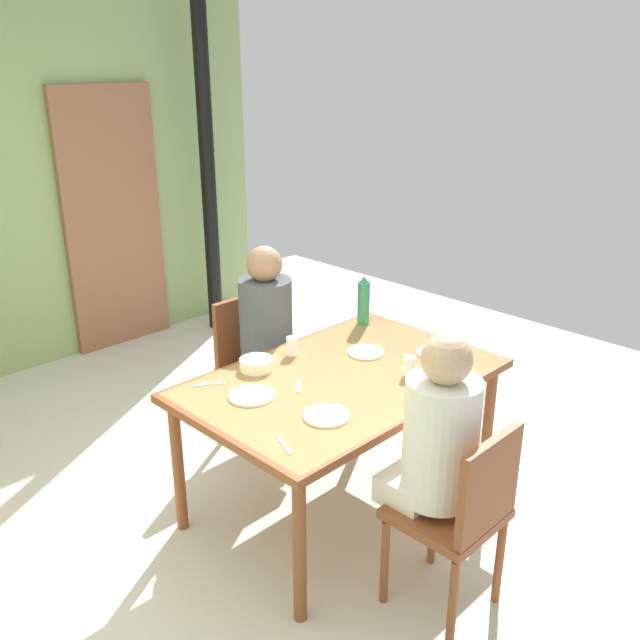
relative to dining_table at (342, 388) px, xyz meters
name	(u,v)px	position (x,y,z in m)	size (l,w,h in m)	color
ground_plane	(264,530)	(-0.43, 0.12, -0.67)	(7.06, 7.06, 0.00)	silver
door_wooden	(113,220)	(0.37, 2.75, 0.33)	(0.80, 0.05, 2.00)	#965E41
stove_pipe_column	(208,173)	(1.08, 2.48, 0.64)	(0.12, 0.12, 2.62)	black
dining_table	(342,388)	(0.00, 0.00, 0.00)	(1.52, 0.98, 0.74)	brown
chair_near_diner	(462,511)	(-0.20, -0.84, -0.17)	(0.40, 0.40, 0.87)	brown
chair_far_diner	(254,361)	(0.14, 0.84, -0.17)	(0.40, 0.40, 0.87)	brown
person_near_diner	(438,436)	(-0.20, -0.71, 0.11)	(0.30, 0.37, 0.77)	white
person_far_diner	(268,322)	(0.14, 0.71, 0.11)	(0.30, 0.37, 0.77)	#435550
water_bottle_green_near	(364,301)	(0.60, 0.39, 0.20)	(0.07, 0.07, 0.29)	#288152
serving_bowl_center	(257,364)	(-0.24, 0.35, 0.09)	(0.17, 0.17, 0.06)	#EAE5C4
dinner_plate_near_left	(435,353)	(0.54, -0.17, 0.07)	(0.20, 0.20, 0.01)	white
dinner_plate_near_right	(366,352)	(0.28, 0.10, 0.07)	(0.19, 0.19, 0.01)	white
dinner_plate_far_center	(326,415)	(-0.34, -0.23, 0.07)	(0.20, 0.20, 0.01)	white
dinner_plate_far_side	(251,395)	(-0.45, 0.15, 0.07)	(0.21, 0.21, 0.01)	white
drinking_glass_by_near_diner	(292,346)	(0.00, 0.36, 0.11)	(0.06, 0.06, 0.10)	silver
drinking_glass_by_far_diner	(409,366)	(0.24, -0.22, 0.11)	(0.06, 0.06, 0.10)	silver
cutlery_knife_near	(299,385)	(-0.22, 0.07, 0.07)	(0.15, 0.02, 0.00)	silver
cutlery_fork_near	(284,445)	(-0.63, -0.27, 0.07)	(0.15, 0.02, 0.00)	silver
cutlery_knife_far	(209,384)	(-0.51, 0.38, 0.07)	(0.15, 0.02, 0.00)	silver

